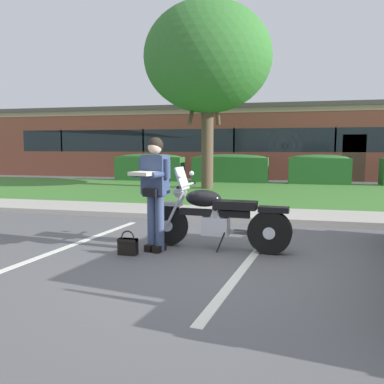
{
  "coord_description": "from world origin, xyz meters",
  "views": [
    {
      "loc": [
        0.8,
        -5.15,
        1.57
      ],
      "look_at": [
        -0.63,
        0.89,
        0.85
      ],
      "focal_mm": 36.85,
      "sensor_mm": 36.0,
      "label": 1
    }
  ],
  "objects_px": {
    "handbag": "(128,245)",
    "hedge_center_left": "(230,168)",
    "motorcycle": "(222,218)",
    "hedge_left": "(150,167)",
    "hedge_center_right": "(319,169)",
    "rider_person": "(155,185)",
    "shade_tree": "(208,59)",
    "brick_building": "(245,143)"
  },
  "relations": [
    {
      "from": "handbag",
      "to": "hedge_center_left",
      "type": "bearing_deg",
      "value": 90.42
    },
    {
      "from": "motorcycle",
      "to": "hedge_left",
      "type": "relative_size",
      "value": 0.74
    },
    {
      "from": "hedge_center_right",
      "to": "handbag",
      "type": "bearing_deg",
      "value": -107.06
    },
    {
      "from": "rider_person",
      "to": "shade_tree",
      "type": "xyz_separation_m",
      "value": [
        -0.85,
        8.45,
        3.62
      ]
    },
    {
      "from": "hedge_center_left",
      "to": "brick_building",
      "type": "bearing_deg",
      "value": 90.78
    },
    {
      "from": "rider_person",
      "to": "handbag",
      "type": "distance_m",
      "value": 0.96
    },
    {
      "from": "hedge_left",
      "to": "brick_building",
      "type": "height_order",
      "value": "brick_building"
    },
    {
      "from": "handbag",
      "to": "motorcycle",
      "type": "bearing_deg",
      "value": 25.45
    },
    {
      "from": "shade_tree",
      "to": "rider_person",
      "type": "bearing_deg",
      "value": -84.23
    },
    {
      "from": "hedge_left",
      "to": "hedge_center_right",
      "type": "distance_m",
      "value": 7.27
    },
    {
      "from": "brick_building",
      "to": "rider_person",
      "type": "bearing_deg",
      "value": -88.43
    },
    {
      "from": "motorcycle",
      "to": "hedge_left",
      "type": "bearing_deg",
      "value": 114.55
    },
    {
      "from": "shade_tree",
      "to": "hedge_left",
      "type": "relative_size",
      "value": 2.15
    },
    {
      "from": "hedge_center_right",
      "to": "brick_building",
      "type": "height_order",
      "value": "brick_building"
    },
    {
      "from": "motorcycle",
      "to": "hedge_center_left",
      "type": "height_order",
      "value": "motorcycle"
    },
    {
      "from": "shade_tree",
      "to": "brick_building",
      "type": "height_order",
      "value": "shade_tree"
    },
    {
      "from": "handbag",
      "to": "brick_building",
      "type": "bearing_deg",
      "value": 90.56
    },
    {
      "from": "shade_tree",
      "to": "hedge_left",
      "type": "xyz_separation_m",
      "value": [
        -3.19,
        2.84,
        -3.97
      ]
    },
    {
      "from": "shade_tree",
      "to": "brick_building",
      "type": "xyz_separation_m",
      "value": [
        0.35,
        9.9,
        -2.83
      ]
    },
    {
      "from": "motorcycle",
      "to": "handbag",
      "type": "bearing_deg",
      "value": -154.55
    },
    {
      "from": "handbag",
      "to": "hedge_center_left",
      "type": "height_order",
      "value": "hedge_center_left"
    },
    {
      "from": "rider_person",
      "to": "brick_building",
      "type": "bearing_deg",
      "value": 91.57
    },
    {
      "from": "motorcycle",
      "to": "rider_person",
      "type": "height_order",
      "value": "rider_person"
    },
    {
      "from": "hedge_center_left",
      "to": "hedge_center_right",
      "type": "height_order",
      "value": "same"
    },
    {
      "from": "handbag",
      "to": "shade_tree",
      "type": "distance_m",
      "value": 9.83
    },
    {
      "from": "hedge_center_right",
      "to": "motorcycle",
      "type": "bearing_deg",
      "value": -101.68
    },
    {
      "from": "hedge_center_right",
      "to": "brick_building",
      "type": "bearing_deg",
      "value": 117.84
    },
    {
      "from": "brick_building",
      "to": "shade_tree",
      "type": "bearing_deg",
      "value": -92.03
    },
    {
      "from": "handbag",
      "to": "hedge_center_right",
      "type": "relative_size",
      "value": 0.15
    },
    {
      "from": "hedge_center_left",
      "to": "shade_tree",
      "type": "bearing_deg",
      "value": -98.98
    },
    {
      "from": "hedge_left",
      "to": "hedge_center_right",
      "type": "xyz_separation_m",
      "value": [
        7.27,
        0.0,
        0.0
      ]
    },
    {
      "from": "hedge_left",
      "to": "hedge_center_right",
      "type": "bearing_deg",
      "value": 0.0
    },
    {
      "from": "handbag",
      "to": "shade_tree",
      "type": "height_order",
      "value": "shade_tree"
    },
    {
      "from": "rider_person",
      "to": "hedge_center_right",
      "type": "xyz_separation_m",
      "value": [
        3.23,
        11.29,
        -0.36
      ]
    },
    {
      "from": "rider_person",
      "to": "hedge_center_left",
      "type": "height_order",
      "value": "rider_person"
    },
    {
      "from": "motorcycle",
      "to": "brick_building",
      "type": "xyz_separation_m",
      "value": [
        -1.47,
        18.03,
        1.3
      ]
    },
    {
      "from": "motorcycle",
      "to": "hedge_center_right",
      "type": "bearing_deg",
      "value": 78.32
    },
    {
      "from": "shade_tree",
      "to": "hedge_left",
      "type": "bearing_deg",
      "value": 138.34
    },
    {
      "from": "rider_person",
      "to": "shade_tree",
      "type": "relative_size",
      "value": 0.26
    },
    {
      "from": "hedge_left",
      "to": "brick_building",
      "type": "relative_size",
      "value": 0.11
    },
    {
      "from": "handbag",
      "to": "hedge_center_left",
      "type": "relative_size",
      "value": 0.11
    },
    {
      "from": "shade_tree",
      "to": "hedge_center_right",
      "type": "height_order",
      "value": "shade_tree"
    }
  ]
}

